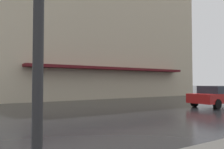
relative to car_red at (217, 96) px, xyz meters
name	(u,v)px	position (x,y,z in m)	size (l,w,h in m)	color
haussmann_block_corner	(80,18)	(18.04, 1.93, 9.41)	(17.29, 24.70, 20.78)	beige
car_red	(217,96)	(0.00, 0.00, 0.00)	(1.85, 4.10, 1.41)	maroon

